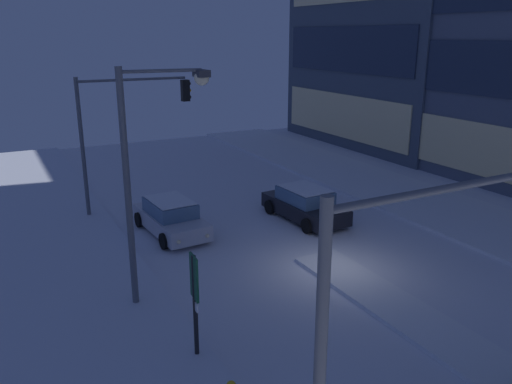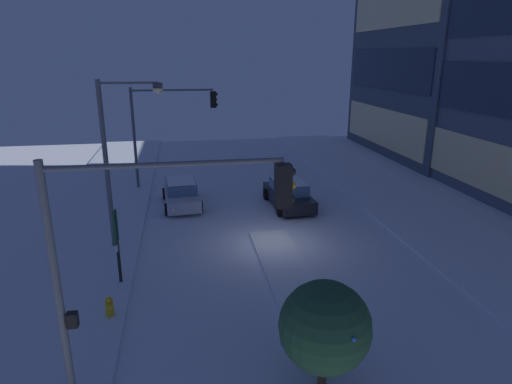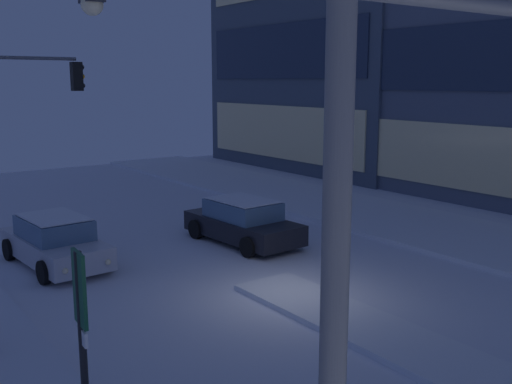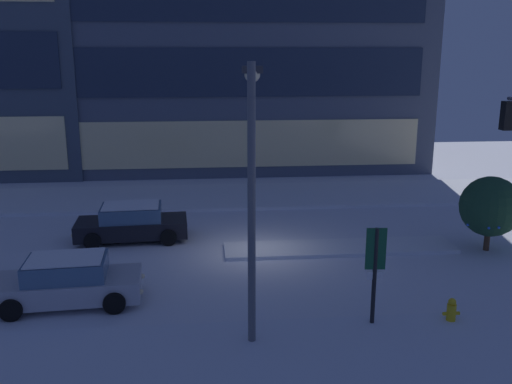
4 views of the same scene
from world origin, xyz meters
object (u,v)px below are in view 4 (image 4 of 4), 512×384
(car_far, at_px, (132,223))
(street_lamp_arched, at_px, (252,162))
(parking_info_sign, at_px, (375,265))
(decorated_tree_median, at_px, (490,207))
(fire_hydrant, at_px, (451,312))
(car_near, at_px, (68,282))

(car_far, height_order, street_lamp_arched, street_lamp_arched)
(car_far, relative_size, parking_info_sign, 1.60)
(car_far, height_order, decorated_tree_median, decorated_tree_median)
(street_lamp_arched, height_order, fire_hydrant, street_lamp_arched)
(car_far, bearing_deg, decorated_tree_median, 166.46)
(street_lamp_arched, relative_size, decorated_tree_median, 2.49)
(car_near, height_order, decorated_tree_median, decorated_tree_median)
(decorated_tree_median, bearing_deg, fire_hydrant, -124.82)
(car_near, bearing_deg, car_far, 74.76)
(fire_hydrant, distance_m, parking_info_sign, 2.68)
(parking_info_sign, height_order, decorated_tree_median, decorated_tree_median)
(fire_hydrant, distance_m, decorated_tree_median, 7.19)
(street_lamp_arched, bearing_deg, decorated_tree_median, -54.11)
(car_near, distance_m, parking_info_sign, 9.15)
(decorated_tree_median, bearing_deg, street_lamp_arched, -149.50)
(car_far, distance_m, fire_hydrant, 12.88)
(car_far, xyz_separation_m, parking_info_sign, (7.59, -8.24, 1.13))
(fire_hydrant, height_order, parking_info_sign, parking_info_sign)
(car_far, relative_size, street_lamp_arched, 0.64)
(parking_info_sign, bearing_deg, fire_hydrant, -87.89)
(car_near, xyz_separation_m, car_far, (1.18, 5.93, 0.00))
(car_far, height_order, fire_hydrant, car_far)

